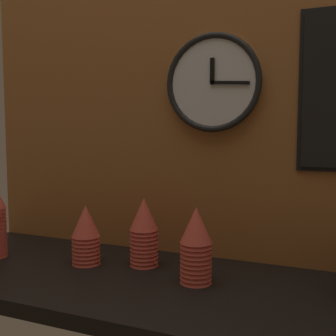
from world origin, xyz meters
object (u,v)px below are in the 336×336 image
(cup_stack_center_left, at_px, (86,235))
(wall_clock, at_px, (213,83))
(cup_stack_center_right, at_px, (196,245))
(cup_stack_center, at_px, (144,232))

(cup_stack_center_left, bearing_deg, wall_clock, 30.49)
(cup_stack_center_left, bearing_deg, cup_stack_center_right, -3.06)
(cup_stack_center_left, distance_m, cup_stack_center, 0.18)
(cup_stack_center, xyz_separation_m, wall_clock, (0.17, 0.14, 0.45))
(cup_stack_center_left, height_order, cup_stack_center, cup_stack_center)
(cup_stack_center_left, height_order, wall_clock, wall_clock)
(wall_clock, bearing_deg, cup_stack_center_right, -83.78)
(cup_stack_center, bearing_deg, cup_stack_center_right, -21.55)
(cup_stack_center_left, xyz_separation_m, cup_stack_center, (0.17, 0.06, 0.01))
(cup_stack_center, distance_m, wall_clock, 0.50)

